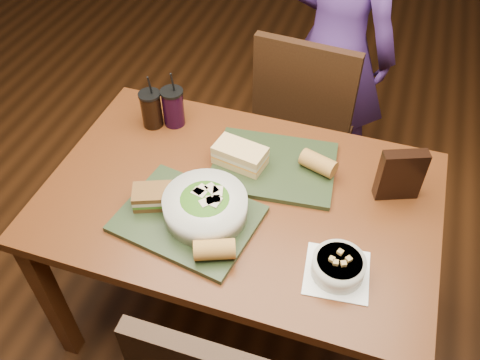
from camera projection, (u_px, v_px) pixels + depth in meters
name	position (u px, v px, depth m)	size (l,w,h in m)	color
ground	(240.00, 310.00, 2.23)	(6.00, 6.00, 0.00)	#381C0B
dining_table	(240.00, 212.00, 1.75)	(1.30, 0.85, 0.75)	#532810
chair_far	(304.00, 119.00, 2.29)	(0.46, 0.46, 0.99)	black
diner	(335.00, 49.00, 2.28)	(0.56, 0.37, 1.54)	#4C2A75
tray_near	(188.00, 219.00, 1.60)	(0.42, 0.32, 0.02)	black
tray_far	(274.00, 166.00, 1.77)	(0.42, 0.32, 0.02)	black
salad_bowl	(205.00, 205.00, 1.57)	(0.26, 0.26, 0.09)	silver
soup_bowl	(338.00, 266.00, 1.45)	(0.20, 0.20, 0.07)	white
sandwich_near	(153.00, 197.00, 1.62)	(0.15, 0.13, 0.06)	#593819
sandwich_far	(240.00, 155.00, 1.74)	(0.19, 0.13, 0.07)	tan
baguette_near	(215.00, 250.00, 1.47)	(0.06, 0.06, 0.12)	#AD7533
baguette_far	(318.00, 163.00, 1.72)	(0.06, 0.06, 0.12)	#AD7533
cup_cola	(151.00, 109.00, 1.89)	(0.08, 0.08, 0.22)	black
cup_berry	(173.00, 107.00, 1.90)	(0.09, 0.09, 0.23)	black
chip_bag	(400.00, 175.00, 1.62)	(0.14, 0.04, 0.19)	black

